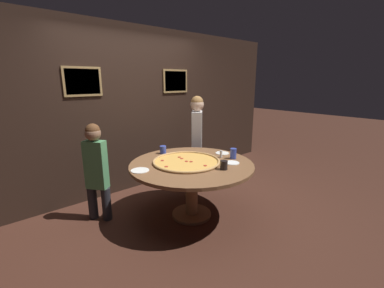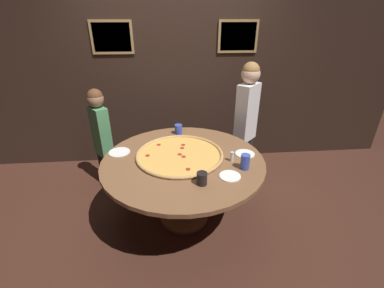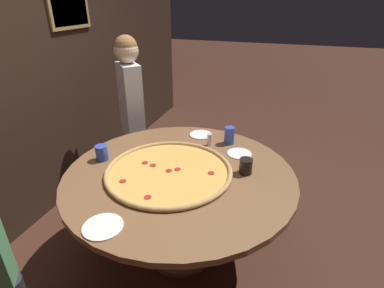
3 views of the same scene
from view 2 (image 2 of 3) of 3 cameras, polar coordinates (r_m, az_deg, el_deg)
ground_plane at (r=2.95m, az=-1.75°, el=-15.88°), size 24.00×24.00×0.00m
back_wall at (r=3.63m, az=-3.36°, el=15.68°), size 6.40×0.08×2.60m
dining_table at (r=2.57m, az=-1.94°, el=-5.83°), size 1.58×1.58×0.74m
giant_pizza at (r=2.56m, az=-2.75°, el=-2.33°), size 0.87×0.87×0.03m
drink_cup_near_left at (r=2.37m, az=11.71°, el=-3.90°), size 0.08×0.08×0.14m
drink_cup_beside_pizza at (r=3.02m, az=-3.03°, el=3.29°), size 0.09×0.09×0.11m
drink_cup_near_right at (r=2.13m, az=2.21°, el=-7.66°), size 0.09×0.09×0.11m
white_plate_right_side at (r=2.27m, az=8.44°, el=-7.06°), size 0.19×0.19×0.01m
white_plate_near_front at (r=2.64m, az=11.67°, el=-2.14°), size 0.19×0.19×0.01m
white_plate_far_back at (r=2.72m, az=-15.84°, el=-1.75°), size 0.21×0.21×0.01m
condiment_shaker at (r=2.47m, az=8.86°, el=-2.78°), size 0.04×0.04×0.10m
diner_far_left at (r=3.36m, az=12.03°, el=6.32°), size 0.36×0.37×1.51m
diner_side_right at (r=3.28m, az=-19.51°, el=2.19°), size 0.28×0.32×1.26m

